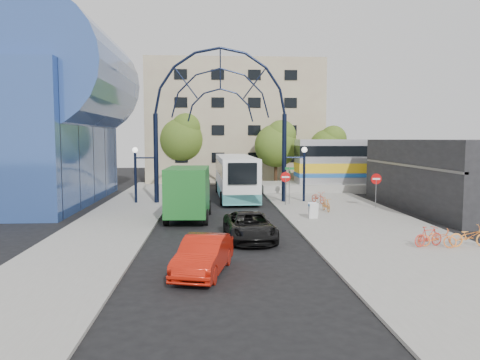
{
  "coord_description": "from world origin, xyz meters",
  "views": [
    {
      "loc": [
        -0.7,
        -22.49,
        5.09
      ],
      "look_at": [
        1.03,
        6.0,
        2.55
      ],
      "focal_mm": 35.0,
      "sensor_mm": 36.0,
      "label": 1
    }
  ],
  "objects": [
    {
      "name": "stop_sign",
      "position": [
        4.8,
        12.0,
        1.99
      ],
      "size": [
        0.8,
        0.07,
        2.5
      ],
      "color": "slate",
      "rests_on": "sidewalk_east"
    },
    {
      "name": "street_name_sign",
      "position": [
        5.2,
        12.6,
        2.13
      ],
      "size": [
        0.7,
        0.7,
        2.8
      ],
      "color": "slate",
      "rests_on": "sidewalk_east"
    },
    {
      "name": "apartment_block",
      "position": [
        2.0,
        34.97,
        7.0
      ],
      "size": [
        20.0,
        12.1,
        14.0
      ],
      "color": "tan",
      "rests_on": "ground"
    },
    {
      "name": "tree_north_c",
      "position": [
        12.12,
        27.93,
        4.28
      ],
      "size": [
        4.16,
        4.16,
        6.5
      ],
      "color": "#382314",
      "rests_on": "ground"
    },
    {
      "name": "tree_north_b",
      "position": [
        -3.88,
        29.93,
        5.27
      ],
      "size": [
        5.12,
        5.12,
        8.0
      ],
      "color": "#382314",
      "rests_on": "ground"
    },
    {
      "name": "city_bus",
      "position": [
        1.33,
        17.59,
        1.87
      ],
      "size": [
        3.38,
        13.09,
        3.57
      ],
      "rotation": [
        0.0,
        0.0,
        0.03
      ],
      "color": "white",
      "rests_on": "ground"
    },
    {
      "name": "tree_north_a",
      "position": [
        6.12,
        25.93,
        4.61
      ],
      "size": [
        4.48,
        4.48,
        7.0
      ],
      "color": "#382314",
      "rests_on": "ground"
    },
    {
      "name": "train_platform",
      "position": [
        20.0,
        22.0,
        0.4
      ],
      "size": [
        32.0,
        5.0,
        0.8
      ],
      "primitive_type": "cube",
      "color": "gray",
      "rests_on": "ground"
    },
    {
      "name": "red_sedan",
      "position": [
        -1.02,
        -5.19,
        0.71
      ],
      "size": [
        2.44,
        4.56,
        1.43
      ],
      "primitive_type": "imported",
      "rotation": [
        0.0,
        0.0,
        -0.23
      ],
      "color": "#B6190B",
      "rests_on": "ground"
    },
    {
      "name": "bike_far_c",
      "position": [
        11.1,
        -2.03,
        0.62
      ],
      "size": [
        1.91,
        0.69,
        1.0
      ],
      "primitive_type": "imported",
      "rotation": [
        0.0,
        0.0,
        1.56
      ],
      "color": "orange",
      "rests_on": "sidewalk_east"
    },
    {
      "name": "plaza_west",
      "position": [
        -6.5,
        6.0,
        0.06
      ],
      "size": [
        5.0,
        50.0,
        0.12
      ],
      "primitive_type": "cube",
      "color": "gray",
      "rests_on": "ground"
    },
    {
      "name": "bike_near_a",
      "position": [
        7.48,
        12.85,
        0.58
      ],
      "size": [
        1.14,
        1.84,
        0.91
      ],
      "primitive_type": "imported",
      "rotation": [
        0.0,
        0.0,
        0.34
      ],
      "color": "#D8472B",
      "rests_on": "sidewalk_east"
    },
    {
      "name": "train_car",
      "position": [
        20.0,
        22.0,
        2.9
      ],
      "size": [
        25.1,
        3.05,
        4.2
      ],
      "color": "#B7B7BC",
      "rests_on": "train_platform"
    },
    {
      "name": "green_truck",
      "position": [
        -2.14,
        6.8,
        1.66
      ],
      "size": [
        2.79,
        6.7,
        3.33
      ],
      "rotation": [
        0.0,
        0.0,
        -0.04
      ],
      "color": "black",
      "rests_on": "ground"
    },
    {
      "name": "sandwich_board",
      "position": [
        5.6,
        5.98,
        0.74
      ],
      "size": [
        0.55,
        0.61,
        0.99
      ],
      "color": "white",
      "rests_on": "sidewalk_east"
    },
    {
      "name": "bike_near_b",
      "position": [
        7.11,
        8.79,
        0.59
      ],
      "size": [
        0.57,
        1.6,
        0.95
      ],
      "primitive_type": "imported",
      "rotation": [
        0.0,
        0.0,
        0.08
      ],
      "color": "orange",
      "rests_on": "sidewalk_east"
    },
    {
      "name": "ground",
      "position": [
        0.0,
        0.0,
        0.0
      ],
      "size": [
        120.0,
        120.0,
        0.0
      ],
      "primitive_type": "plane",
      "color": "black",
      "rests_on": "ground"
    },
    {
      "name": "bike_far_b",
      "position": [
        9.26,
        -1.84,
        0.59
      ],
      "size": [
        1.64,
        0.9,
        0.95
      ],
      "primitive_type": "imported",
      "rotation": [
        0.0,
        0.0,
        1.88
      ],
      "color": "red",
      "rests_on": "sidewalk_east"
    },
    {
      "name": "bike_far_a",
      "position": [
        9.58,
        -2.02,
        0.56
      ],
      "size": [
        1.77,
        1.12,
        0.88
      ],
      "primitive_type": "imported",
      "rotation": [
        0.0,
        0.0,
        1.22
      ],
      "color": "orange",
      "rests_on": "sidewalk_east"
    },
    {
      "name": "gateway_arch",
      "position": [
        0.0,
        14.0,
        8.56
      ],
      "size": [
        13.64,
        0.44,
        12.1
      ],
      "color": "black",
      "rests_on": "ground"
    },
    {
      "name": "commercial_block_east",
      "position": [
        16.0,
        10.0,
        2.5
      ],
      "size": [
        6.0,
        16.0,
        5.0
      ],
      "primitive_type": "cube",
      "color": "black",
      "rests_on": "ground"
    },
    {
      "name": "sidewalk_east",
      "position": [
        8.0,
        4.0,
        0.06
      ],
      "size": [
        8.0,
        56.0,
        0.12
      ],
      "primitive_type": "cube",
      "color": "gray",
      "rests_on": "ground"
    },
    {
      "name": "do_not_enter_sign",
      "position": [
        11.0,
        10.0,
        1.98
      ],
      "size": [
        0.76,
        0.07,
        2.48
      ],
      "color": "slate",
      "rests_on": "sidewalk_east"
    },
    {
      "name": "transit_hall",
      "position": [
        -15.3,
        15.0,
        6.7
      ],
      "size": [
        16.5,
        18.0,
        14.5
      ],
      "color": "#32529A",
      "rests_on": "ground"
    },
    {
      "name": "black_suv",
      "position": [
        1.18,
        0.57,
        0.7
      ],
      "size": [
        2.62,
        5.17,
        1.4
      ],
      "primitive_type": "imported",
      "rotation": [
        0.0,
        0.0,
        0.06
      ],
      "color": "black",
      "rests_on": "ground"
    }
  ]
}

